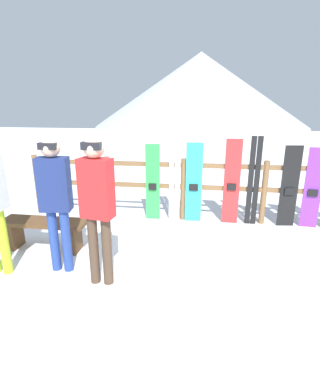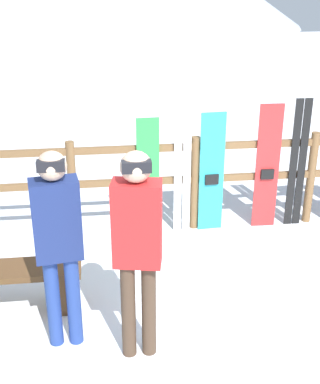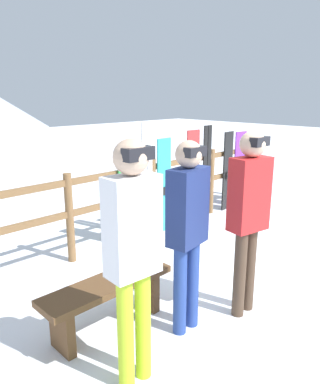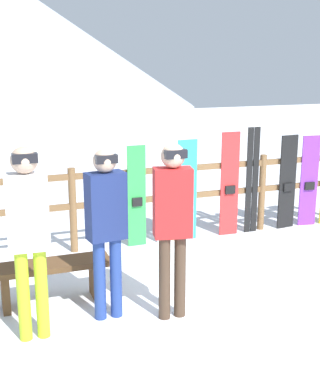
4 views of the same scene
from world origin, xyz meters
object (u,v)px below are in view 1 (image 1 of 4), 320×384
snowboard_green (153,183)px  snowboard_black_stripe (289,187)px  bench (45,228)px  person_navy (55,195)px  ski_pair_black (254,182)px  snowboard_purple (313,189)px  snowboard_red (232,183)px  person_red (97,200)px  ski_pair_white (175,175)px  snowboard_cyan (194,183)px

snowboard_green → snowboard_black_stripe: (2.39, 0.00, 0.01)m
bench → person_navy: 0.99m
snowboard_black_stripe → snowboard_green: bearing=-180.0°
ski_pair_black → bench: bearing=-155.9°
person_navy → snowboard_purple: person_navy is taller
bench → snowboard_red: 3.17m
person_navy → ski_pair_black: (2.68, 1.92, -0.24)m
person_red → snowboard_red: bearing=51.4°
ski_pair_black → snowboard_black_stripe: size_ratio=1.10×
bench → snowboard_purple: bearing=18.8°
bench → ski_pair_black: 3.50m
snowboard_red → ski_pair_white: bearing=179.8°
snowboard_cyan → snowboard_purple: size_ratio=1.03×
ski_pair_white → snowboard_cyan: bearing=-0.6°
snowboard_green → person_navy: bearing=-115.1°
snowboard_black_stripe → snowboard_purple: snowboard_black_stripe is taller
snowboard_green → ski_pair_black: (1.78, 0.00, 0.09)m
snowboard_green → bench: bearing=-134.6°
snowboard_cyan → person_red: bearing=-115.9°
snowboard_green → snowboard_red: snowboard_red is taller
snowboard_black_stripe → snowboard_red: bearing=180.0°
snowboard_cyan → snowboard_purple: bearing=-0.0°
person_red → ski_pair_black: person_red is taller
ski_pair_black → snowboard_black_stripe: bearing=-0.3°
ski_pair_black → snowboard_purple: size_ratio=1.12×
person_red → snowboard_purple: size_ratio=1.26×
snowboard_green → snowboard_black_stripe: bearing=0.0°
snowboard_red → snowboard_purple: (1.36, -0.00, -0.06)m
ski_pair_white → snowboard_cyan: 0.37m
person_navy → person_red: (0.61, -0.21, 0.04)m
snowboard_red → ski_pair_black: (0.37, 0.00, 0.03)m
snowboard_red → snowboard_black_stripe: bearing=-0.0°
bench → snowboard_green: (1.39, 1.41, 0.36)m
ski_pair_white → snowboard_red: size_ratio=1.12×
snowboard_green → snowboard_red: (1.41, 0.00, 0.06)m
snowboard_red → person_navy: bearing=-140.3°
snowboard_green → snowboard_purple: 2.77m
bench → snowboard_red: bearing=26.8°
ski_pair_black → ski_pair_white: bearing=180.0°
person_navy → snowboard_red: 3.01m
ski_pair_black → snowboard_cyan: bearing=-179.8°
bench → snowboard_black_stripe: size_ratio=0.88×
snowboard_red → ski_pair_black: ski_pair_black is taller
snowboard_cyan → ski_pair_black: 1.04m
person_navy → ski_pair_black: bearing=35.7°
snowboard_black_stripe → snowboard_purple: 0.38m
person_red → bench: bearing=147.0°
snowboard_cyan → bench: bearing=-146.5°
person_red → ski_pair_black: size_ratio=1.13×
ski_pair_black → snowboard_purple: ski_pair_black is taller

